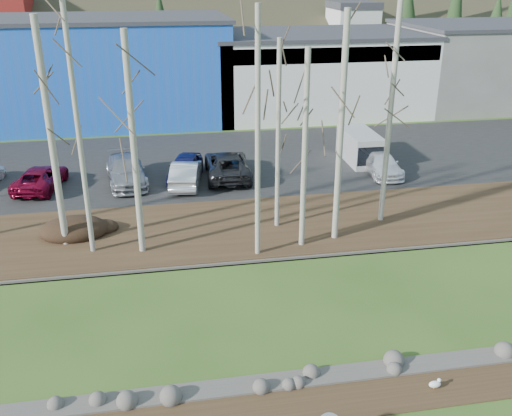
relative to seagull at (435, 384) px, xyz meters
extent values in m
cube|color=#382616|center=(-5.68, 0.09, -0.17)|extent=(80.00, 1.80, 0.03)
cube|color=#382616|center=(-5.68, 12.49, -0.11)|extent=(80.00, 7.00, 0.15)
cube|color=black|center=(-5.68, 22.99, -0.11)|extent=(80.00, 14.00, 0.14)
cube|color=blue|center=(-11.68, 36.99, 3.82)|extent=(20.00, 12.00, 8.00)
cube|color=#333338|center=(-11.68, 36.99, 7.97)|extent=(20.40, 12.24, 0.30)
cube|color=silver|center=(6.32, 36.99, 3.07)|extent=(18.00, 12.00, 6.50)
cube|color=#333338|center=(6.32, 36.99, 6.47)|extent=(18.36, 12.24, 0.30)
cube|color=navy|center=(6.32, 31.09, 5.42)|extent=(17.64, 0.20, 1.20)
cube|color=slate|center=(22.32, 36.99, 3.32)|extent=(14.00, 12.00, 7.00)
cube|color=#333338|center=(22.32, 36.99, 6.97)|extent=(14.28, 12.24, 0.30)
cylinder|color=gold|center=(-0.05, -0.04, -0.13)|extent=(0.01, 0.01, 0.11)
cylinder|color=gold|center=(-0.05, 0.03, -0.13)|extent=(0.01, 0.01, 0.11)
ellipsoid|color=white|center=(-0.01, 0.00, -0.01)|extent=(0.38, 0.21, 0.21)
cube|color=gray|center=(-0.01, 0.00, 0.03)|extent=(0.26, 0.17, 0.02)
sphere|color=white|center=(0.14, 0.04, 0.09)|extent=(0.12, 0.12, 0.12)
cone|color=gold|center=(0.21, 0.06, 0.09)|extent=(0.07, 0.05, 0.03)
ellipsoid|color=black|center=(-11.95, 12.93, 0.28)|extent=(3.19, 2.25, 0.63)
cylinder|color=#AEAA9C|center=(-12.22, 12.02, 4.98)|extent=(0.30, 0.30, 10.02)
cylinder|color=#AEAA9C|center=(-10.94, 11.06, 5.57)|extent=(0.22, 0.22, 11.20)
cylinder|color=#AEAA9C|center=(-8.76, 10.67, 4.74)|extent=(0.28, 0.28, 9.54)
cylinder|color=#AEAA9C|center=(-2.27, 12.29, 4.42)|extent=(0.22, 0.22, 8.91)
cylinder|color=#AEAA9C|center=(-3.73, 9.53, 5.20)|extent=(0.23, 0.23, 10.47)
cylinder|color=#AEAA9C|center=(0.11, 10.48, 5.07)|extent=(0.28, 0.28, 10.21)
cylinder|color=#AEAA9C|center=(-1.60, 10.03, 4.36)|extent=(0.24, 0.24, 8.78)
cylinder|color=#AEAA9C|center=(3.02, 12.04, 5.96)|extent=(0.26, 0.26, 11.99)
imported|color=maroon|center=(-14.49, 19.66, 0.60)|extent=(2.93, 4.92, 1.28)
imported|color=gray|center=(-9.70, 19.73, 0.71)|extent=(2.75, 5.41, 1.50)
imported|color=#1A1B52|center=(-6.24, 19.89, 0.67)|extent=(2.70, 4.50, 1.43)
imported|color=silver|center=(-6.28, 18.74, 0.68)|extent=(2.24, 4.60, 1.45)
imported|color=#262628|center=(-3.73, 19.76, 0.72)|extent=(2.77, 5.59, 1.52)
imported|color=white|center=(5.65, 18.70, 0.60)|extent=(2.03, 4.50, 1.28)
cube|color=silver|center=(5.20, 21.41, 0.93)|extent=(1.94, 4.46, 1.94)
cube|color=black|center=(5.17, 19.65, 0.93)|extent=(1.77, 0.96, 1.20)
camera|label=1|loc=(-7.78, -12.66, 11.57)|focal=40.00mm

